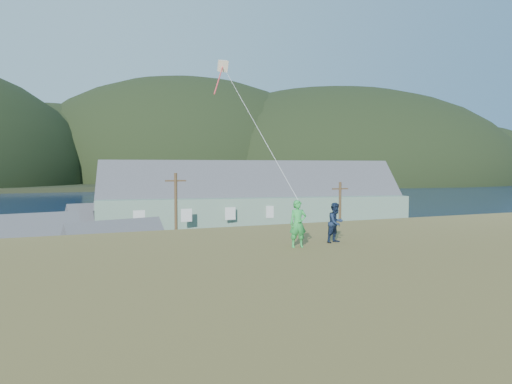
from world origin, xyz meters
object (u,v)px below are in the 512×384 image
wharf (83,232)px  shed_white (118,255)px  shed_palegreen_far (115,229)px  kite_flyer_navy (336,223)px  lodge (254,207)px  kite_flyer_green (298,224)px  shed_palegreen_near (27,248)px

wharf → shed_white: bearing=-86.4°
shed_palegreen_far → kite_flyer_navy: (4.49, -41.93, 5.23)m
lodge → shed_white: lodge is taller
wharf → lodge: 28.23m
wharf → kite_flyer_green: kite_flyer_green is taller
wharf → shed_white: (2.09, -32.90, 2.10)m
lodge → shed_palegreen_near: (-25.38, -6.73, -2.50)m
lodge → wharf: bearing=145.1°
kite_flyer_green → kite_flyer_navy: size_ratio=1.11×
shed_palegreen_far → kite_flyer_navy: bearing=-96.3°
shed_palegreen_near → kite_flyer_green: 34.96m
shed_palegreen_far → shed_palegreen_near: bearing=-144.2°
shed_palegreen_near → shed_white: shed_palegreen_near is taller
wharf → lodge: size_ratio=0.67×
wharf → shed_palegreen_far: size_ratio=2.24×
shed_palegreen_near → kite_flyer_green: (11.36, -32.62, 5.44)m
shed_white → kite_flyer_navy: size_ratio=6.27×
shed_palegreen_near → kite_flyer_navy: bearing=-78.6°
shed_palegreen_near → lodge: bearing=4.0°
kite_flyer_green → shed_white: bearing=110.5°
shed_white → kite_flyer_green: size_ratio=5.64×
wharf → shed_palegreen_near: bearing=-101.7°
shed_palegreen_far → lodge: bearing=-22.6°
wharf → kite_flyer_navy: bearing=-82.4°
shed_palegreen_far → kite_flyer_navy: 42.49m
kite_flyer_navy → shed_palegreen_near: bearing=95.2°
wharf → kite_flyer_navy: (7.74, -58.35, 7.50)m
shed_palegreen_near → kite_flyer_navy: size_ratio=6.92×
lodge → kite_flyer_green: (-14.02, -39.35, 2.94)m
shed_white → kite_flyer_green: bearing=-96.2°
kite_flyer_navy → kite_flyer_green: bearing=175.5°
shed_white → kite_flyer_navy: (5.66, -25.45, 5.40)m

